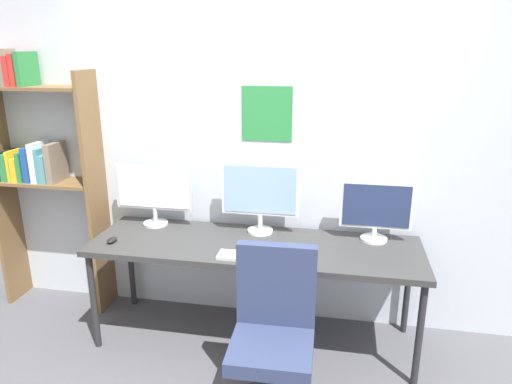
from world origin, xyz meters
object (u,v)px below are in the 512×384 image
object	(u,v)px
monitor_center	(260,193)
computer_mouse	(112,240)
keyboard_main	(248,257)
desk	(255,250)
monitor_right	(376,209)
monitor_left	(154,191)
office_chair	(273,353)
bookshelf	(37,155)

from	to	relation	value
monitor_center	computer_mouse	world-z (taller)	monitor_center
computer_mouse	keyboard_main	bearing A→B (deg)	-4.43
desk	monitor_right	bearing A→B (deg)	14.98
monitor_left	keyboard_main	world-z (taller)	monitor_left
desk	keyboard_main	bearing A→B (deg)	-90.00
desk	monitor_left	xyz separation A→B (m)	(-0.79, 0.21, 0.31)
monitor_right	computer_mouse	distance (m)	1.80
desk	computer_mouse	world-z (taller)	computer_mouse
office_chair	monitor_center	xyz separation A→B (m)	(-0.23, 0.90, 0.63)
monitor_right	computer_mouse	size ratio (longest dim) A/B	4.99
bookshelf	computer_mouse	size ratio (longest dim) A/B	20.82
desk	bookshelf	size ratio (longest dim) A/B	1.11
monitor_left	monitor_right	world-z (taller)	monitor_left
bookshelf	monitor_left	xyz separation A→B (m)	(0.93, -0.02, -0.23)
bookshelf	office_chair	xyz separation A→B (m)	(1.96, -0.91, -0.83)
bookshelf	computer_mouse	bearing A→B (deg)	-26.68
keyboard_main	office_chair	bearing A→B (deg)	-62.87
desk	keyboard_main	size ratio (longest dim) A/B	5.85
monitor_center	keyboard_main	distance (m)	0.52
desk	bookshelf	bearing A→B (deg)	172.40
monitor_left	computer_mouse	size ratio (longest dim) A/B	6.05
office_chair	monitor_right	bearing A→B (deg)	57.97
office_chair	monitor_left	world-z (taller)	monitor_left
desk	keyboard_main	distance (m)	0.24
monitor_left	desk	bearing A→B (deg)	-14.98
desk	computer_mouse	bearing A→B (deg)	-170.76
desk	monitor_left	size ratio (longest dim) A/B	3.83
monitor_center	monitor_right	bearing A→B (deg)	-0.00
office_chair	keyboard_main	bearing A→B (deg)	117.13
monitor_left	monitor_center	world-z (taller)	monitor_center
office_chair	keyboard_main	world-z (taller)	office_chair
bookshelf	monitor_left	world-z (taller)	bookshelf
computer_mouse	monitor_center	bearing A→B (deg)	21.03
office_chair	keyboard_main	distance (m)	0.62
monitor_left	office_chair	bearing A→B (deg)	-41.14
desk	monitor_center	size ratio (longest dim) A/B	4.04
bookshelf	monitor_left	size ratio (longest dim) A/B	3.44
monitor_left	monitor_right	xyz separation A→B (m)	(1.59, -0.00, -0.04)
desk	office_chair	xyz separation A→B (m)	(0.23, -0.68, -0.29)
monitor_left	keyboard_main	size ratio (longest dim) A/B	1.53
bookshelf	monitor_right	size ratio (longest dim) A/B	4.17
monitor_center	desk	bearing A→B (deg)	-90.00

